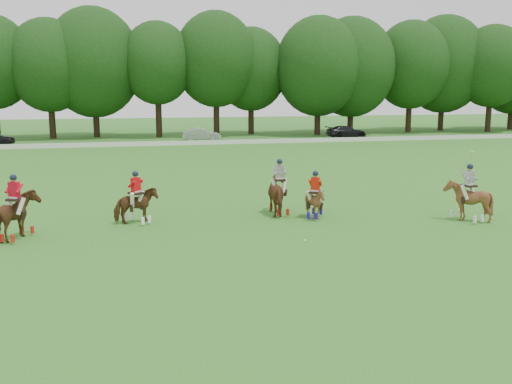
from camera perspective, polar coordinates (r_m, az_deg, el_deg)
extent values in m
plane|color=#31671D|center=(19.25, -1.38, -6.49)|extent=(180.00, 180.00, 0.00)
cylinder|color=black|center=(67.11, -19.73, 7.03)|extent=(0.70, 0.70, 4.64)
ellipsoid|color=black|center=(67.07, -20.03, 11.83)|extent=(8.80, 8.80, 10.13)
cylinder|color=black|center=(67.75, -15.69, 7.14)|extent=(0.70, 0.70, 4.31)
ellipsoid|color=black|center=(67.71, -15.95, 12.34)|extent=(10.67, 10.67, 12.27)
cylinder|color=black|center=(66.22, -9.71, 7.71)|extent=(0.70, 0.70, 5.24)
ellipsoid|color=black|center=(66.21, -9.86, 12.59)|extent=(8.06, 8.06, 9.26)
cylinder|color=black|center=(67.15, -3.99, 7.84)|extent=(0.70, 0.70, 5.19)
ellipsoid|color=black|center=(67.16, -4.05, 13.10)|extent=(9.50, 9.50, 10.92)
cylinder|color=black|center=(69.33, -0.50, 7.66)|extent=(0.70, 0.70, 4.48)
ellipsoid|color=black|center=(69.28, -0.51, 12.18)|extent=(8.60, 8.60, 9.89)
cylinder|color=black|center=(68.64, 6.16, 7.46)|extent=(0.70, 0.70, 4.21)
ellipsoid|color=black|center=(68.59, 6.26, 12.38)|extent=(10.11, 10.11, 11.63)
cylinder|color=black|center=(71.55, 9.42, 7.44)|extent=(0.70, 0.70, 4.07)
ellipsoid|color=black|center=(71.50, 9.56, 12.21)|extent=(10.46, 10.46, 12.03)
cylinder|color=black|center=(75.05, 15.02, 7.64)|extent=(0.70, 0.70, 4.79)
ellipsoid|color=black|center=(75.03, 15.24, 12.18)|extent=(9.47, 9.47, 10.89)
cylinder|color=black|center=(79.05, 18.02, 7.48)|extent=(0.70, 0.70, 4.44)
ellipsoid|color=black|center=(79.03, 18.28, 12.04)|extent=(10.84, 10.84, 12.47)
cylinder|color=black|center=(78.97, 22.24, 7.37)|extent=(0.70, 0.70, 4.86)
ellipsoid|color=black|center=(78.95, 22.53, 11.56)|extent=(8.94, 8.94, 10.28)
cylinder|color=black|center=(84.59, 24.11, 7.06)|extent=(0.70, 0.70, 3.90)
cube|color=white|center=(56.43, -9.04, 4.84)|extent=(120.00, 0.10, 0.44)
imported|color=#9B9CA1|center=(61.25, -5.47, 5.76)|extent=(4.08, 1.60, 1.32)
imported|color=black|center=(65.37, 9.03, 5.98)|extent=(4.69, 2.12, 1.33)
imported|color=#522C16|center=(22.95, -22.86, -2.26)|extent=(1.68, 2.31, 1.77)
cube|color=black|center=(22.83, -22.97, -0.65)|extent=(0.62, 0.69, 0.08)
cylinder|color=tan|center=(23.00, -23.59, -0.82)|extent=(0.11, 0.21, 1.29)
imported|color=#522C16|center=(24.18, -11.86, -1.38)|extent=(1.95, 1.93, 1.49)
cube|color=black|center=(24.08, -11.91, -0.10)|extent=(0.70, 0.71, 0.08)
cylinder|color=tan|center=(24.29, -11.37, -0.18)|extent=(0.16, 0.18, 1.29)
imported|color=#522C16|center=(24.72, 5.91, -1.12)|extent=(1.57, 1.61, 1.35)
cube|color=black|center=(24.63, 5.94, 0.00)|extent=(0.67, 0.71, 0.08)
cylinder|color=tan|center=(24.58, 6.61, -0.23)|extent=(0.14, 0.19, 1.29)
imported|color=#522C16|center=(25.43, 2.36, -0.23)|extent=(1.00, 2.15, 1.80)
cube|color=black|center=(25.31, 2.37, 1.25)|extent=(0.45, 0.57, 0.08)
cylinder|color=tan|center=(25.25, 1.71, 1.05)|extent=(0.03, 0.21, 1.29)
imported|color=#522C16|center=(25.73, 20.42, -0.81)|extent=(1.75, 1.88, 1.75)
cube|color=black|center=(25.62, 20.51, 0.60)|extent=(0.56, 0.65, 0.08)
cylinder|color=tan|center=(25.27, 20.17, 2.61)|extent=(0.21, 0.76, 1.08)
sphere|color=white|center=(21.13, 4.90, -4.86)|extent=(0.09, 0.09, 0.09)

